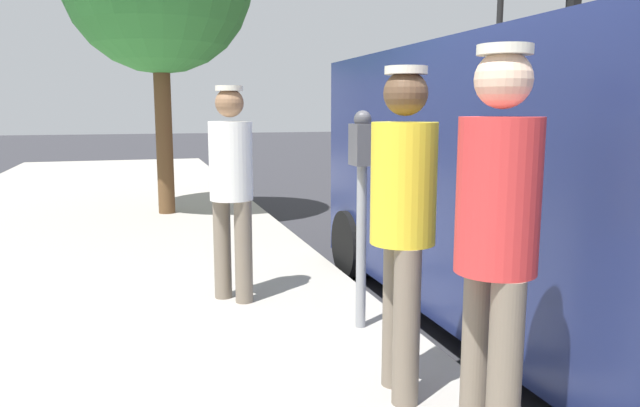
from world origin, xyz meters
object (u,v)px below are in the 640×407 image
object	(u,v)px
pedestrian_in_yellow	(403,212)
parked_van	(578,184)
traffic_light_corner	(527,37)
pedestrian_in_red	(496,232)
parking_meter_near	(362,183)
pedestrian_in_white	(231,180)

from	to	relation	value
pedestrian_in_yellow	parked_van	bearing A→B (deg)	-157.72
parked_van	traffic_light_corner	size ratio (longest dim) A/B	1.00
pedestrian_in_red	parked_van	size ratio (longest dim) A/B	0.34
parking_meter_near	pedestrian_in_red	size ratio (longest dim) A/B	0.85
parking_meter_near	pedestrian_in_yellow	bearing A→B (deg)	81.22
pedestrian_in_white	pedestrian_in_yellow	bearing A→B (deg)	107.94
parking_meter_near	pedestrian_in_white	bearing A→B (deg)	-48.87
parked_van	traffic_light_corner	distance (m)	12.50
pedestrian_in_yellow	pedestrian_in_red	distance (m)	0.70
pedestrian_in_yellow	traffic_light_corner	xyz separation A→B (m)	(-8.45, -10.90, 2.37)
parking_meter_near	pedestrian_in_red	bearing A→B (deg)	88.24
pedestrian_in_white	traffic_light_corner	world-z (taller)	traffic_light_corner
pedestrian_in_white	traffic_light_corner	bearing A→B (deg)	-135.13
pedestrian_in_yellow	pedestrian_in_red	world-z (taller)	pedestrian_in_red
traffic_light_corner	parking_meter_near	bearing A→B (deg)	50.03
parking_meter_near	parked_van	bearing A→B (deg)	167.65
pedestrian_in_white	parking_meter_near	bearing A→B (deg)	131.13
pedestrian_in_yellow	traffic_light_corner	distance (m)	13.99
parking_meter_near	pedestrian_in_red	world-z (taller)	pedestrian_in_red
parking_meter_near	pedestrian_in_yellow	size ratio (longest dim) A/B	0.87
parking_meter_near	pedestrian_in_white	xyz separation A→B (m)	(0.77, -0.88, -0.05)
parking_meter_near	traffic_light_corner	world-z (taller)	traffic_light_corner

